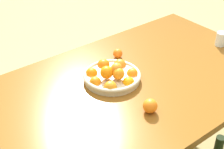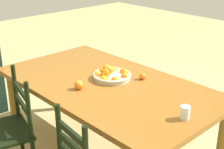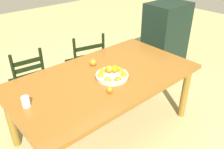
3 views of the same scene
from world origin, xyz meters
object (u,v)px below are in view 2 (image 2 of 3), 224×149
at_px(chair_by_cabinet, 5,131).
at_px(drinking_glass, 185,113).
at_px(fruit_bowl, 112,75).
at_px(dining_table, 107,91).
at_px(orange_loose_0, 142,76).
at_px(orange_loose_1, 79,85).

xyz_separation_m(chair_by_cabinet, drinking_glass, (-1.17, -0.78, 0.35)).
bearing_deg(fruit_bowl, dining_table, 108.65).
bearing_deg(drinking_glass, orange_loose_0, -24.84).
bearing_deg(dining_table, drinking_glass, 177.59).
bearing_deg(orange_loose_1, fruit_bowl, -93.86).
distance_m(orange_loose_1, drinking_glass, 0.91).
xyz_separation_m(fruit_bowl, orange_loose_1, (0.02, 0.35, 0.00)).
xyz_separation_m(dining_table, chair_by_cabinet, (0.33, 0.81, -0.22)).
height_order(fruit_bowl, orange_loose_0, fruit_bowl).
bearing_deg(drinking_glass, chair_by_cabinet, 33.65).
xyz_separation_m(chair_by_cabinet, fruit_bowl, (-0.30, -0.90, 0.33)).
bearing_deg(chair_by_cabinet, orange_loose_1, 77.07).
height_order(dining_table, orange_loose_1, orange_loose_1).
height_order(dining_table, fruit_bowl, fruit_bowl).
distance_m(dining_table, orange_loose_0, 0.34).
bearing_deg(dining_table, orange_loose_1, 78.55).
height_order(fruit_bowl, orange_loose_1, fruit_bowl).
distance_m(chair_by_cabinet, orange_loose_0, 1.24).
distance_m(orange_loose_0, orange_loose_1, 0.58).
xyz_separation_m(dining_table, orange_loose_0, (-0.17, -0.27, 0.11)).
xyz_separation_m(dining_table, orange_loose_1, (0.05, 0.26, 0.12)).
bearing_deg(drinking_glass, orange_loose_1, 14.31).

